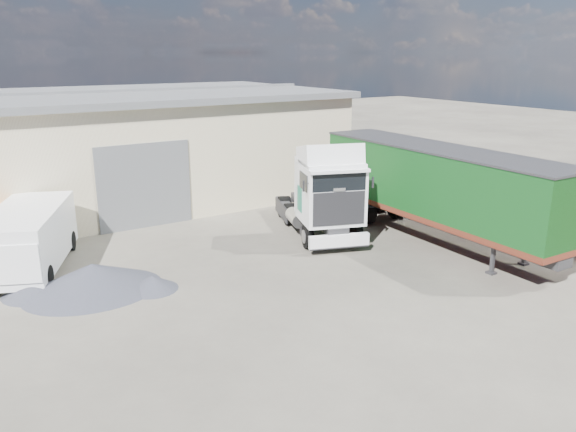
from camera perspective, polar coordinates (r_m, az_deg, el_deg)
ground at (r=17.21m, az=3.53°, el=-8.41°), size 120.00×120.00×0.00m
warehouse at (r=29.13m, az=-25.81°, el=5.73°), size 30.60×12.60×5.42m
brick_boundary_wall at (r=28.51m, az=15.30°, el=3.68°), size 0.35×26.00×2.50m
tractor_unit at (r=22.22m, az=3.74°, el=1.91°), size 4.07×6.25×4.00m
box_trailer at (r=22.49m, az=14.74°, el=3.14°), size 2.71×11.30×3.74m
panel_van at (r=20.85m, az=-25.04°, el=-2.29°), size 3.98×5.58×2.12m
gravel_heap at (r=18.64m, az=-19.46°, el=-6.00°), size 4.99×4.30×0.89m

